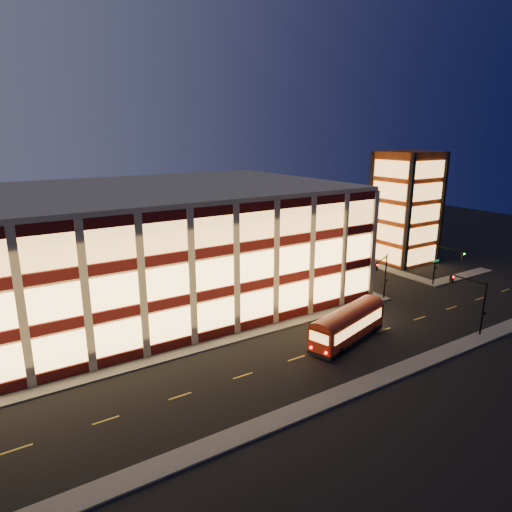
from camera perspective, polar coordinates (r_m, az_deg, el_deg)
ground at (r=47.30m, az=-3.37°, el=-11.01°), size 200.00×200.00×0.00m
sidewalk_office_south at (r=46.85m, az=-7.25°, el=-11.28°), size 54.00×2.00×0.15m
sidewalk_office_east at (r=72.54m, az=5.89°, el=-1.55°), size 2.00×30.00×0.15m
sidewalk_tower_south at (r=74.55m, az=24.08°, el=-2.37°), size 14.00×2.00×0.15m
sidewalk_tower_west at (r=79.64m, az=12.10°, el=-0.30°), size 2.00×30.00×0.15m
sidewalk_near at (r=37.92m, az=6.84°, el=-18.17°), size 100.00×2.00×0.15m
office_building at (r=58.46m, az=-14.18°, el=1.25°), size 50.45×30.45×14.50m
stair_tower at (r=78.84m, az=18.15°, el=5.77°), size 8.60×8.60×18.00m
traffic_signal_far at (r=59.23m, az=15.51°, el=-1.81°), size 3.79×1.87×6.00m
traffic_signal_right at (r=67.37m, az=22.51°, el=-0.40°), size 1.20×4.37×6.00m
traffic_signal_near at (r=53.90m, az=25.35°, el=-4.42°), size 0.32×4.45×6.00m
trolley_bus at (r=48.14m, az=11.41°, el=-8.22°), size 10.88×5.42×3.58m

